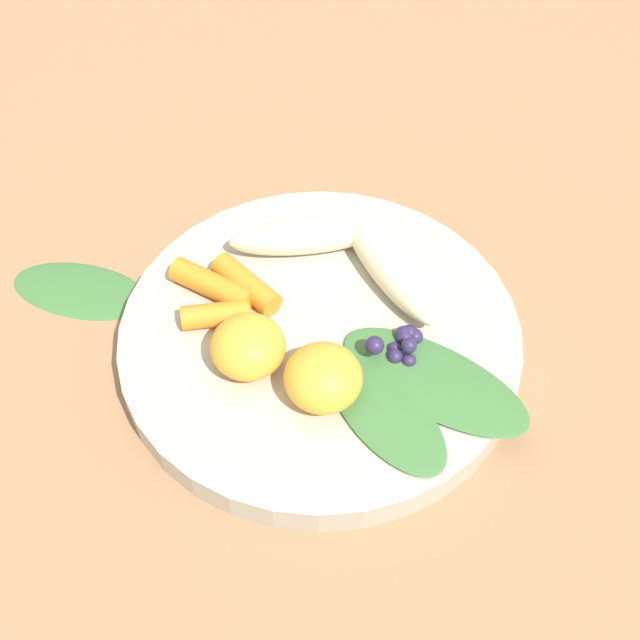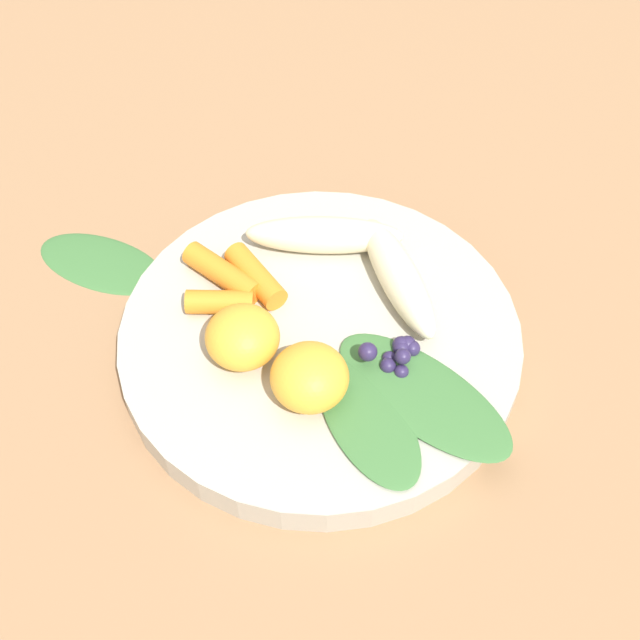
# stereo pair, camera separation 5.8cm
# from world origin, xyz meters

# --- Properties ---
(ground_plane) EXTENTS (2.40, 2.40, 0.00)m
(ground_plane) POSITION_xyz_m (0.00, 0.00, 0.00)
(ground_plane) COLOR #99704C
(bowl) EXTENTS (0.28, 0.28, 0.02)m
(bowl) POSITION_xyz_m (0.00, 0.00, 0.01)
(bowl) COLOR #B2AD9E
(bowl) RESTS_ON ground_plane
(banana_peeled_left) EXTENTS (0.08, 0.12, 0.03)m
(banana_peeled_left) POSITION_xyz_m (-0.07, -0.04, 0.04)
(banana_peeled_left) COLOR beige
(banana_peeled_left) RESTS_ON bowl
(banana_peeled_right) EXTENTS (0.10, 0.11, 0.03)m
(banana_peeled_right) POSITION_xyz_m (-0.06, 0.03, 0.04)
(banana_peeled_right) COLOR beige
(banana_peeled_right) RESTS_ON bowl
(orange_segment_near) EXTENTS (0.05, 0.05, 0.04)m
(orange_segment_near) POSITION_xyz_m (0.05, 0.02, 0.04)
(orange_segment_near) COLOR #F4A833
(orange_segment_near) RESTS_ON bowl
(orange_segment_far) EXTENTS (0.05, 0.05, 0.04)m
(orange_segment_far) POSITION_xyz_m (0.05, -0.03, 0.04)
(orange_segment_far) COLOR #F4A833
(orange_segment_far) RESTS_ON bowl
(carrot_front) EXTENTS (0.04, 0.06, 0.02)m
(carrot_front) POSITION_xyz_m (-0.01, -0.06, 0.03)
(carrot_front) COLOR orange
(carrot_front) RESTS_ON bowl
(carrot_mid_left) EXTENTS (0.03, 0.07, 0.02)m
(carrot_mid_left) POSITION_xyz_m (0.00, -0.08, 0.03)
(carrot_mid_left) COLOR orange
(carrot_mid_left) RESTS_ON bowl
(carrot_mid_right) EXTENTS (0.04, 0.05, 0.02)m
(carrot_mid_right) POSITION_xyz_m (0.02, -0.07, 0.03)
(carrot_mid_right) COLOR orange
(carrot_mid_right) RESTS_ON bowl
(blueberry_pile) EXTENTS (0.04, 0.03, 0.02)m
(blueberry_pile) POSITION_xyz_m (-0.00, 0.06, 0.03)
(blueberry_pile) COLOR #2D234C
(blueberry_pile) RESTS_ON bowl
(kale_leaf_left) EXTENTS (0.10, 0.12, 0.00)m
(kale_leaf_left) POSITION_xyz_m (0.05, 0.07, 0.03)
(kale_leaf_left) COLOR #3D7038
(kale_leaf_left) RESTS_ON bowl
(kale_leaf_right) EXTENTS (0.08, 0.15, 0.00)m
(kale_leaf_right) POSITION_xyz_m (0.01, 0.09, 0.03)
(kale_leaf_right) COLOR #3D7038
(kale_leaf_right) RESTS_ON bowl
(kale_leaf_stray) EXTENTS (0.07, 0.12, 0.01)m
(kale_leaf_stray) POSITION_xyz_m (0.02, -0.19, 0.00)
(kale_leaf_stray) COLOR #3D7038
(kale_leaf_stray) RESTS_ON ground_plane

